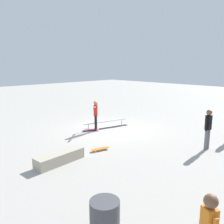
% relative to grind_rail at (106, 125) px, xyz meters
% --- Properties ---
extents(ground_plane, '(60.00, 60.00, 0.00)m').
position_rel_grind_rail_xyz_m(ground_plane, '(-0.04, 0.29, -0.17)').
color(ground_plane, '#ADA89E').
extents(grind_rail, '(2.81, 0.93, 0.40)m').
position_rel_grind_rail_xyz_m(grind_rail, '(0.00, 0.00, 0.00)').
color(grind_rail, black).
rests_on(grind_rail, ground_plane).
extents(skate_ledge, '(1.93, 0.67, 0.39)m').
position_rel_grind_rail_xyz_m(skate_ledge, '(4.42, 2.26, 0.02)').
color(skate_ledge, '#B2A893').
rests_on(skate_ledge, ground_plane).
extents(skater_main, '(1.04, 0.93, 1.63)m').
position_rel_grind_rail_xyz_m(skater_main, '(0.73, -0.00, 0.78)').
color(skater_main, black).
rests_on(skater_main, ground_plane).
extents(skateboard_main, '(0.68, 0.73, 0.09)m').
position_rel_grind_rail_xyz_m(skateboard_main, '(0.89, -0.18, -0.10)').
color(skateboard_main, '#E05993').
rests_on(skateboard_main, ground_plane).
extents(bystander_black_shirt, '(0.39, 0.23, 1.70)m').
position_rel_grind_rail_xyz_m(bystander_black_shirt, '(-0.76, 5.42, 0.79)').
color(bystander_black_shirt, slate).
rests_on(bystander_black_shirt, ground_plane).
extents(loose_skateboard_orange, '(0.82, 0.39, 0.09)m').
position_rel_grind_rail_xyz_m(loose_skateboard_orange, '(2.55, 2.37, -0.10)').
color(loose_skateboard_orange, orange).
rests_on(loose_skateboard_orange, ground_plane).
extents(trash_bin, '(0.61, 0.61, 0.89)m').
position_rel_grind_rail_xyz_m(trash_bin, '(5.88, 6.22, 0.27)').
color(trash_bin, '#47474C').
rests_on(trash_bin, ground_plane).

